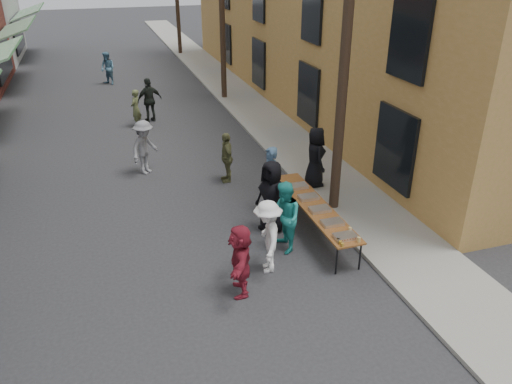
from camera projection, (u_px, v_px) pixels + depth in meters
ground at (206, 305)px, 10.14m from camera, size 120.00×120.00×0.00m
sidewalk at (238, 97)px, 24.34m from camera, size 2.20×60.00×0.10m
utility_pole_near at (346, 43)px, 11.93m from camera, size 0.26×0.26×9.00m
utility_pole_mid at (222, 0)px, 22.19m from camera, size 0.26×0.26×9.00m
serving_table at (315, 207)px, 12.49m from camera, size 0.70×4.00×0.75m
catering_tray_sausage at (345, 236)px, 11.05m from camera, size 0.50×0.33×0.08m
catering_tray_foil_b at (332, 223)px, 11.60m from camera, size 0.50×0.33×0.08m
catering_tray_buns at (320, 209)px, 12.20m from camera, size 0.50×0.33×0.08m
catering_tray_foil_d at (308, 197)px, 12.80m from camera, size 0.50×0.33×0.08m
catering_tray_buns_end at (298, 186)px, 13.40m from camera, size 0.50×0.33×0.08m
condiment_jar_a at (342, 245)px, 10.73m from camera, size 0.07×0.07×0.08m
condiment_jar_b at (340, 243)px, 10.82m from camera, size 0.07×0.07×0.08m
condiment_jar_c at (338, 240)px, 10.90m from camera, size 0.07×0.07×0.08m
cup_stack at (359, 240)px, 10.88m from camera, size 0.08×0.08×0.12m
guest_front_a at (271, 196)px, 12.49m from camera, size 0.91×1.08×1.89m
guest_front_b at (270, 180)px, 13.42m from camera, size 0.46×0.69×1.86m
guest_front_c at (285, 218)px, 11.64m from camera, size 0.66×0.85×1.75m
guest_front_d at (268, 237)px, 10.91m from camera, size 0.86×1.22×1.71m
guest_front_e at (227, 157)px, 15.27m from camera, size 0.41×0.93×1.57m
guest_queue_back at (240, 260)px, 10.20m from camera, size 0.79×1.54×1.59m
server at (315, 157)px, 14.72m from camera, size 0.62×0.91×1.80m
passerby_left at (145, 147)px, 15.78m from camera, size 1.25×1.27×1.75m
passerby_mid at (150, 100)px, 20.60m from camera, size 1.15×0.72×1.82m
passerby_right at (136, 108)px, 20.08m from camera, size 0.58×0.66×1.51m
passerby_far at (108, 68)px, 26.39m from camera, size 1.03×1.04×1.70m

